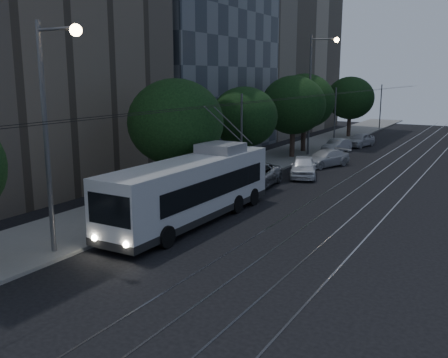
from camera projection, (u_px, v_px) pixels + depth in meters
The scene contains 18 objects.
ground at pixel (242, 240), 22.07m from camera, with size 120.00×120.00×0.00m, color black.
sidewalk at pixel (273, 160), 42.71m from camera, with size 5.00×90.00×0.15m, color gray.
tram_rails at pixel (393, 171), 37.88m from camera, with size 4.52×90.00×0.02m.
overhead_wires at pixel (302, 121), 40.79m from camera, with size 2.23×90.00×6.00m.
building_glass_mid at pixel (173, 8), 47.27m from camera, with size 14.40×18.40×26.80m.
trolleybus at pixel (193, 189), 24.59m from camera, with size 2.66×12.09×5.63m.
pickup_silver at pixel (253, 176), 32.27m from camera, with size 2.57×5.58×1.55m, color #A6A8AE.
car_white_a at pixel (303, 167), 35.65m from camera, with size 1.77×4.41×1.50m, color white.
car_white_b at pixel (325, 158), 39.84m from camera, with size 1.85×4.55×1.32m, color #B6B7BB.
car_white_c at pixel (337, 146), 46.91m from camera, with size 1.38×3.95×1.30m, color silver.
car_white_d at pixel (360, 140), 50.95m from camera, with size 1.65×4.10×1.40m, color silver.
tree_1 at pixel (176, 122), 28.83m from camera, with size 5.57×5.57×7.00m.
tree_2 at pixel (244, 117), 35.16m from camera, with size 4.73×4.73×6.40m.
tree_3 at pixel (293, 105), 43.02m from camera, with size 5.60×5.60×7.17m.
tree_4 at pixel (305, 101), 46.29m from camera, with size 5.61×5.61×7.34m.
tree_5 at pixel (350, 98), 57.88m from camera, with size 5.46×5.46×7.05m.
streetlamp_near at pixel (52, 118), 18.97m from camera, with size 2.24×0.44×9.16m.
streetlamp_far at pixel (315, 85), 43.73m from camera, with size 2.55×0.44×10.63m.
Camera 1 is at (9.73, -18.70, 7.12)m, focal length 40.00 mm.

